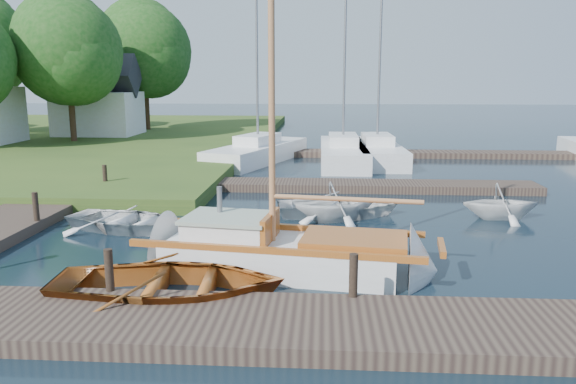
# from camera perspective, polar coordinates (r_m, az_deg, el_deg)

# --- Properties ---
(ground) EXTENTS (160.00, 160.00, 0.00)m
(ground) POSITION_cam_1_polar(r_m,az_deg,el_deg) (15.26, 0.00, -4.42)
(ground) COLOR black
(ground) RESTS_ON ground
(near_dock) EXTENTS (18.00, 2.20, 0.30)m
(near_dock) POSITION_cam_1_polar(r_m,az_deg,el_deg) (9.58, -2.35, -13.39)
(near_dock) COLOR #322520
(near_dock) RESTS_ON ground
(left_dock) EXTENTS (2.20, 18.00, 0.30)m
(left_dock) POSITION_cam_1_polar(r_m,az_deg,el_deg) (19.32, -24.01, -1.58)
(left_dock) COLOR #322520
(left_dock) RESTS_ON ground
(far_dock) EXTENTS (14.00, 1.60, 0.30)m
(far_dock) POSITION_cam_1_polar(r_m,az_deg,el_deg) (21.55, 6.42, 0.62)
(far_dock) COLOR #322520
(far_dock) RESTS_ON ground
(pontoon) EXTENTS (30.00, 1.60, 0.30)m
(pontoon) POSITION_cam_1_polar(r_m,az_deg,el_deg) (32.21, 20.01, 3.59)
(pontoon) COLOR #322520
(pontoon) RESTS_ON ground
(mooring_post_1) EXTENTS (0.16, 0.16, 0.80)m
(mooring_post_1) POSITION_cam_1_polar(r_m,az_deg,el_deg) (10.98, -17.72, -7.55)
(mooring_post_1) COLOR black
(mooring_post_1) RESTS_ON near_dock
(mooring_post_2) EXTENTS (0.16, 0.16, 0.80)m
(mooring_post_2) POSITION_cam_1_polar(r_m,az_deg,el_deg) (10.27, 6.66, -8.40)
(mooring_post_2) COLOR black
(mooring_post_2) RESTS_ON near_dock
(mooring_post_4) EXTENTS (0.16, 0.16, 0.80)m
(mooring_post_4) POSITION_cam_1_polar(r_m,az_deg,el_deg) (17.02, -24.25, -1.35)
(mooring_post_4) COLOR black
(mooring_post_4) RESTS_ON left_dock
(mooring_post_5) EXTENTS (0.16, 0.16, 0.80)m
(mooring_post_5) POSITION_cam_1_polar(r_m,az_deg,el_deg) (21.47, -18.10, 1.58)
(mooring_post_5) COLOR black
(mooring_post_5) RESTS_ON left_dock
(sailboat) EXTENTS (7.35, 2.93, 9.83)m
(sailboat) POSITION_cam_1_polar(r_m,az_deg,el_deg) (12.40, 0.08, -6.53)
(sailboat) COLOR silver
(sailboat) RESTS_ON ground
(dinghy) EXTENTS (4.58, 3.39, 0.91)m
(dinghy) POSITION_cam_1_polar(r_m,az_deg,el_deg) (11.01, -12.01, -8.54)
(dinghy) COLOR #964D1C
(dinghy) RESTS_ON ground
(tender_a) EXTENTS (4.07, 3.38, 0.73)m
(tender_a) POSITION_cam_1_polar(r_m,az_deg,el_deg) (16.36, -16.07, -2.47)
(tender_a) COLOR silver
(tender_a) RESTS_ON ground
(tender_b) EXTENTS (3.00, 2.79, 1.29)m
(tender_b) POSITION_cam_1_polar(r_m,az_deg,el_deg) (16.68, 4.84, -0.80)
(tender_b) COLOR silver
(tender_b) RESTS_ON ground
(tender_c) EXTENTS (4.05, 3.10, 0.78)m
(tender_c) POSITION_cam_1_polar(r_m,az_deg,el_deg) (17.39, 5.18, -1.16)
(tender_c) COLOR silver
(tender_c) RESTS_ON ground
(tender_d) EXTENTS (2.38, 2.09, 1.19)m
(tender_d) POSITION_cam_1_polar(r_m,az_deg,el_deg) (18.08, 20.82, -0.72)
(tender_d) COLOR silver
(tender_d) RESTS_ON ground
(marina_boat_0) EXTENTS (4.74, 8.25, 11.37)m
(marina_boat_0) POSITION_cam_1_polar(r_m,az_deg,el_deg) (28.63, -3.07, 4.22)
(marina_boat_0) COLOR silver
(marina_boat_0) RESTS_ON ground
(marina_boat_1) EXTENTS (2.27, 8.67, 11.14)m
(marina_boat_1) POSITION_cam_1_polar(r_m,az_deg,el_deg) (28.65, 5.60, 4.18)
(marina_boat_1) COLOR silver
(marina_boat_1) RESTS_ON ground
(marina_boat_2) EXTENTS (2.46, 7.73, 12.43)m
(marina_boat_2) POSITION_cam_1_polar(r_m,az_deg,el_deg) (29.01, 9.02, 4.21)
(marina_boat_2) COLOR silver
(marina_boat_2) RESTS_ON ground
(house_c) EXTENTS (5.25, 4.00, 5.28)m
(house_c) POSITION_cam_1_polar(r_m,az_deg,el_deg) (39.60, -18.72, 8.56)
(house_c) COLOR silver
(house_c) RESTS_ON shore
(tree_3) EXTENTS (6.41, 6.38, 8.74)m
(tree_3) POSITION_cam_1_polar(r_m,az_deg,el_deg) (35.98, -21.47, 13.30)
(tree_3) COLOR #332114
(tree_3) RESTS_ON shore
(tree_7) EXTENTS (6.83, 6.83, 9.38)m
(tree_7) POSITION_cam_1_polar(r_m,az_deg,el_deg) (42.75, -14.39, 13.83)
(tree_7) COLOR #332114
(tree_7) RESTS_ON shore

